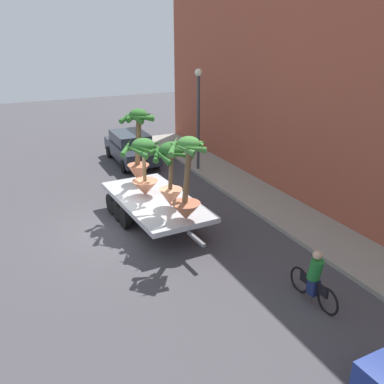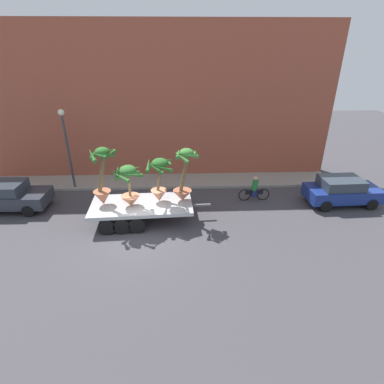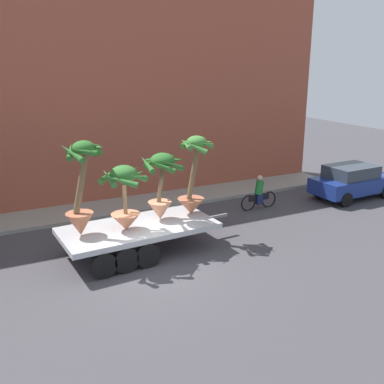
{
  "view_description": "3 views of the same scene",
  "coord_description": "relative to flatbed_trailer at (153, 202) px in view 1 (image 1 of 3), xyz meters",
  "views": [
    {
      "loc": [
        13.65,
        -3.68,
        6.89
      ],
      "look_at": [
        1.67,
        1.97,
        1.7
      ],
      "focal_mm": 40.24,
      "sensor_mm": 36.0,
      "label": 1
    },
    {
      "loc": [
        2.06,
        -12.24,
        8.17
      ],
      "look_at": [
        2.62,
        1.63,
        1.41
      ],
      "focal_mm": 28.04,
      "sensor_mm": 36.0,
      "label": 2
    },
    {
      "loc": [
        -4.6,
        -11.93,
        6.27
      ],
      "look_at": [
        2.0,
        1.21,
        1.9
      ],
      "focal_mm": 41.67,
      "sensor_mm": 36.0,
      "label": 3
    }
  ],
  "objects": [
    {
      "name": "flatbed_trailer",
      "position": [
        0.0,
        0.0,
        0.0
      ],
      "size": [
        6.17,
        2.72,
        0.98
      ],
      "color": "#B7BABF",
      "rests_on": "ground"
    },
    {
      "name": "ground_plane",
      "position": [
        0.21,
        -1.25,
        -0.76
      ],
      "size": [
        60.0,
        60.0,
        0.0
      ],
      "primitive_type": "plane",
      "color": "#423F44"
    },
    {
      "name": "potted_palm_extra",
      "position": [
        -1.54,
        0.04,
        1.65
      ],
      "size": [
        1.38,
        1.35,
        2.98
      ],
      "color": "#B26647",
      "rests_on": "flatbed_trailer"
    },
    {
      "name": "cyclist",
      "position": [
        6.53,
        2.06,
        -0.09
      ],
      "size": [
        1.84,
        0.35,
        1.54
      ],
      "color": "black",
      "rests_on": "ground"
    },
    {
      "name": "sidewalk",
      "position": [
        0.21,
        4.85,
        -0.68
      ],
      "size": [
        24.0,
        2.2,
        0.15
      ],
      "primitive_type": "cube",
      "color": "gray",
      "rests_on": "ground"
    },
    {
      "name": "trailing_car",
      "position": [
        -7.33,
        1.52,
        0.07
      ],
      "size": [
        4.43,
        1.96,
        1.58
      ],
      "color": "#2D333D",
      "rests_on": "ground"
    },
    {
      "name": "potted_palm_middle",
      "position": [
        -0.26,
        -0.19,
        1.38
      ],
      "size": [
        1.66,
        1.73,
        2.15
      ],
      "color": "#C17251",
      "rests_on": "flatbed_trailer"
    },
    {
      "name": "potted_palm_front",
      "position": [
        1.2,
        0.27,
        1.54
      ],
      "size": [
        1.44,
        1.53,
        2.32
      ],
      "color": "tan",
      "rests_on": "flatbed_trailer"
    },
    {
      "name": "building_facade",
      "position": [
        0.21,
        6.55,
        4.08
      ],
      "size": [
        24.0,
        1.2,
        9.68
      ],
      "primitive_type": "cube",
      "color": "#9E4C38",
      "rests_on": "ground"
    },
    {
      "name": "potted_palm_rear",
      "position": [
        2.42,
        0.28,
        1.51
      ],
      "size": [
        1.31,
        1.32,
        2.8
      ],
      "color": "#B26647",
      "rests_on": "flatbed_trailer"
    },
    {
      "name": "street_lamp",
      "position": [
        -4.47,
        4.05,
        2.47
      ],
      "size": [
        0.36,
        0.36,
        4.83
      ],
      "color": "#383D42",
      "rests_on": "sidewalk"
    }
  ]
}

